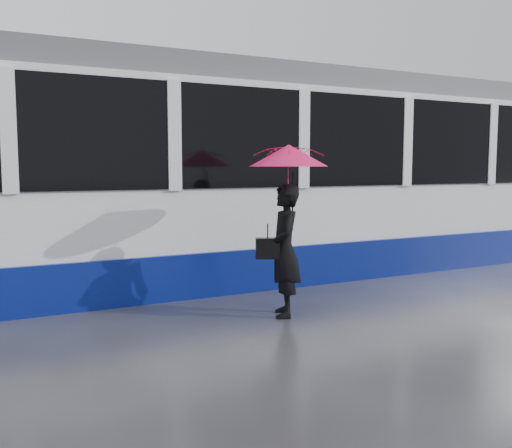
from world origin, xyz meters
TOP-DOWN VIEW (x-y plane):
  - ground at (0.00, 0.00)m, footprint 90.00×90.00m
  - rails at (0.00, 2.50)m, footprint 34.00×1.51m
  - tram at (0.69, 2.50)m, footprint 26.00×2.56m
  - woman at (1.08, -0.08)m, footprint 0.58×0.69m
  - umbrella at (1.13, -0.08)m, footprint 1.24×1.24m
  - handbag at (0.86, -0.06)m, footprint 0.31×0.23m

SIDE VIEW (x-z plane):
  - ground at x=0.00m, z-range 0.00..0.00m
  - rails at x=0.00m, z-range 0.00..0.02m
  - woman at x=1.08m, z-range 0.00..1.59m
  - handbag at x=0.86m, z-range 0.62..1.05m
  - tram at x=0.69m, z-range -0.04..3.31m
  - umbrella at x=1.13m, z-range 1.21..2.28m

